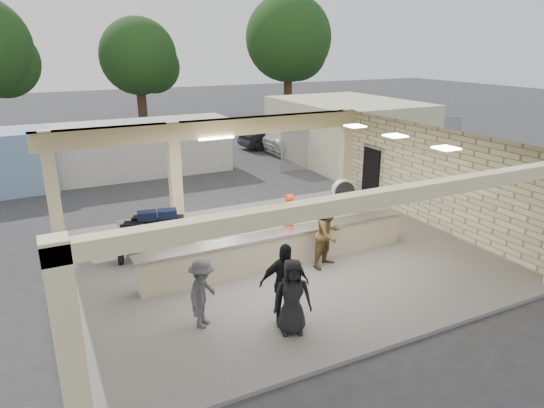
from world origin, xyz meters
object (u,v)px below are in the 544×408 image
car_white_b (347,132)px  car_dark (273,136)px  passenger_d (292,297)px  container_white (103,152)px  passenger_c (203,293)px  baggage_counter (281,248)px  drum_fan (343,191)px  passenger_a (329,234)px  luggage_cart (154,232)px  baggage_handler (288,221)px  passenger_b (284,284)px  car_white_a (307,140)px

car_white_b → car_dark: size_ratio=1.02×
passenger_d → container_white: container_white is taller
passenger_c → car_white_b: size_ratio=0.38×
baggage_counter → passenger_c: 3.63m
baggage_counter → car_white_b: bearing=49.4°
drum_fan → passenger_a: 5.62m
passenger_c → baggage_counter: bearing=-13.1°
luggage_cart → baggage_handler: bearing=0.6°
car_dark → baggage_counter: bearing=149.1°
baggage_counter → container_white: bearing=103.7°
passenger_c → container_white: container_white is taller
baggage_handler → passenger_d: bearing=-4.6°
baggage_counter → drum_fan: size_ratio=8.16×
luggage_cart → passenger_a: 5.08m
luggage_cart → passenger_b: (1.69, -4.92, 0.21)m
baggage_handler → car_dark: size_ratio=0.41×
baggage_counter → container_white: 12.56m
baggage_handler → passenger_b: (-2.10, -3.68, 0.10)m
luggage_cart → car_white_a: luggage_cart is taller
baggage_handler → car_white_b: (11.55, 13.37, -0.29)m
baggage_counter → car_white_b: 18.91m
passenger_b → passenger_d: bearing=-77.6°
luggage_cart → car_dark: bearing=69.9°
drum_fan → container_white: size_ratio=0.08×
passenger_a → car_dark: 17.08m
luggage_cart → container_white: bearing=108.3°
passenger_a → container_white: container_white is taller
car_white_a → container_white: bearing=93.3°
drum_fan → passenger_b: size_ratio=0.53×
passenger_b → car_dark: passenger_b is taller
passenger_a → passenger_b: size_ratio=1.00×
passenger_a → car_dark: size_ratio=0.46×
baggage_counter → passenger_a: bearing=-30.3°
drum_fan → car_white_b: 13.12m
baggage_handler → passenger_c: (-3.76, -3.01, -0.05)m
baggage_handler → passenger_d: size_ratio=1.00×
passenger_b → container_white: bearing=112.9°
passenger_d → car_dark: size_ratio=0.41×
passenger_a → passenger_d: passenger_a is taller
car_white_a → car_white_b: bearing=-72.4°
baggage_handler → passenger_a: 1.70m
drum_fan → container_white: (-7.63, 8.49, 0.66)m
baggage_counter → drum_fan: bearing=38.4°
passenger_d → baggage_handler: bearing=82.0°
baggage_counter → car_white_a: car_white_a is taller
luggage_cart → passenger_d: size_ratio=1.58×
car_dark → container_white: bearing=101.3°
baggage_handler → passenger_a: size_ratio=0.90×
passenger_d → car_dark: bearing=83.9°
luggage_cart → car_white_a: 15.93m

